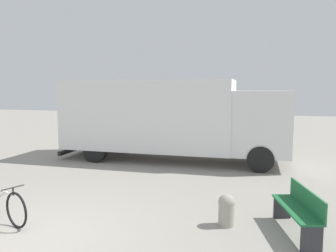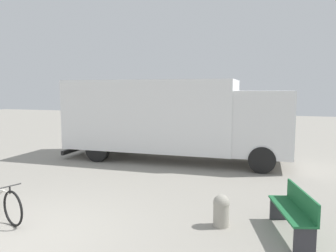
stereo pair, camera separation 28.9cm
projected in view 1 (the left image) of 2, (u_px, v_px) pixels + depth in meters
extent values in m
plane|color=gray|center=(28.00, 239.00, 5.66)|extent=(60.00, 60.00, 0.00)
cube|color=white|center=(149.00, 114.00, 12.13)|extent=(6.19, 2.64, 2.49)
cube|color=silver|center=(261.00, 122.00, 11.12)|extent=(1.91, 2.43, 2.12)
cube|color=black|center=(76.00, 148.00, 13.09)|extent=(0.16, 2.36, 0.16)
cylinder|color=black|center=(260.00, 147.00, 12.27)|extent=(0.84, 0.30, 0.83)
cylinder|color=black|center=(260.00, 159.00, 10.19)|extent=(0.84, 0.30, 0.83)
cylinder|color=black|center=(120.00, 141.00, 13.74)|extent=(0.84, 0.30, 0.83)
cylinder|color=black|center=(95.00, 150.00, 11.66)|extent=(0.84, 0.30, 0.83)
cube|color=#1E6638|center=(296.00, 209.00, 5.83)|extent=(0.79, 1.57, 0.04)
cube|color=#1E6638|center=(306.00, 199.00, 5.81)|extent=(0.44, 1.47, 0.38)
cube|color=#2D2D33|center=(312.00, 239.00, 5.15)|extent=(0.34, 0.14, 0.44)
cube|color=#2D2D33|center=(282.00, 207.00, 6.56)|extent=(0.34, 0.14, 0.44)
torus|color=black|center=(16.00, 210.00, 6.07)|extent=(0.66, 0.27, 0.69)
cylinder|color=silver|center=(1.00, 191.00, 6.34)|extent=(0.85, 0.33, 0.04)
cylinder|color=black|center=(13.00, 191.00, 6.08)|extent=(0.03, 0.03, 0.14)
cylinder|color=black|center=(13.00, 188.00, 6.07)|extent=(0.17, 0.42, 0.02)
cylinder|color=#9E998C|center=(226.00, 214.00, 6.20)|extent=(0.30, 0.30, 0.45)
sphere|color=#9E998C|center=(227.00, 202.00, 6.17)|extent=(0.31, 0.31, 0.31)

